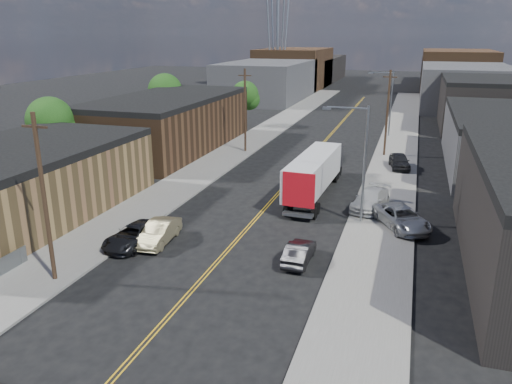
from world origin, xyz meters
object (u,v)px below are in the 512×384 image
Objects in this scene: car_left_b at (159,232)px; car_right_oncoming at (299,252)px; semi_truck at (317,170)px; car_right_lot_c at (399,161)px; car_right_lot_b at (370,200)px; car_right_lot_a at (402,218)px; car_left_c at (134,236)px; car_ahead_truck at (322,154)px.

car_right_oncoming is at bearing -4.45° from car_left_b.
semi_truck reaches higher than car_right_lot_c.
car_right_lot_b is at bearing -107.84° from car_right_lot_c.
car_left_b is at bearing 176.28° from car_right_lot_a.
car_ahead_truck reaches higher than car_left_c.
car_right_lot_c reaches higher than car_ahead_truck.
car_left_c is at bearing -120.00° from semi_truck.
car_right_lot_c reaches higher than car_right_lot_a.
car_ahead_truck is (6.59, 26.41, 0.01)m from car_left_b.
semi_truck is 14.59m from car_right_oncoming.
semi_truck is at bearing 109.83° from car_right_lot_a.
car_right_lot_a reaches higher than car_right_oncoming.
semi_truck is 12.27m from car_ahead_truck.
car_left_b reaches higher than car_right_oncoming.
semi_truck is 2.89× the size of car_left_c.
car_right_lot_a is 1.06× the size of car_right_lot_b.
semi_truck is 2.64× the size of car_right_lot_a.
car_right_lot_a is at bearing -127.36° from car_right_oncoming.
car_left_b is at bearing 0.15° from car_right_oncoming.
car_right_lot_c is 8.63m from car_ahead_truck.
car_right_lot_c is at bearing 60.29° from semi_truck.
car_left_b reaches higher than car_left_c.
car_right_lot_b is (5.12, -3.10, -1.29)m from semi_truck.
semi_truck is 2.67× the size of car_ahead_truck.
car_right_lot_b reaches higher than car_right_oncoming.
car_left_c reaches higher than car_right_oncoming.
car_right_lot_a is at bearing 21.48° from car_left_b.
car_left_b is 0.91× the size of car_left_c.
car_left_c is 0.92× the size of car_ahead_truck.
car_right_lot_a is (6.00, 7.72, 0.26)m from car_right_oncoming.
car_left_b is 1.01× the size of car_right_lot_c.
car_left_c is 19.40m from car_right_lot_a.
semi_truck is at bearing -82.65° from car_ahead_truck.
car_right_lot_a is at bearing -38.46° from semi_truck.
car_left_b is 0.83× the size of car_right_lot_a.
car_left_b is 10.00m from car_right_oncoming.
car_right_lot_c reaches higher than car_right_oncoming.
car_left_c is (-1.40, -0.91, -0.05)m from car_left_b.
car_right_lot_b is 0.95× the size of car_ahead_truck.
car_right_lot_c is (15.15, 25.29, 0.17)m from car_left_b.
semi_truck is 16.62m from car_left_b.
car_right_oncoming is 11.80m from car_right_lot_b.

